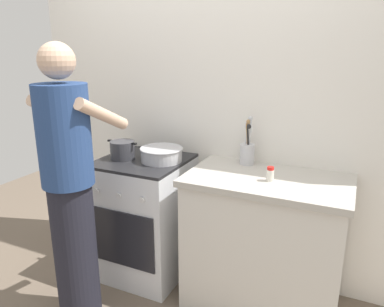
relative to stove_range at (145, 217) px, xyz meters
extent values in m
plane|color=#6B5B4C|center=(0.35, -0.15, -0.45)|extent=(6.00, 6.00, 0.00)
cube|color=silver|center=(0.55, 0.35, 0.80)|extent=(3.20, 0.10, 2.50)
cube|color=silver|center=(0.90, 0.00, -0.02)|extent=(0.96, 0.56, 0.86)
cube|color=#B7B2A8|center=(0.90, 0.00, 0.43)|extent=(1.00, 0.60, 0.04)
cube|color=silver|center=(0.00, 0.00, -0.01)|extent=(0.60, 0.60, 0.88)
cube|color=#232326|center=(0.00, 0.00, 0.44)|extent=(0.60, 0.60, 0.02)
cube|color=black|center=(0.00, -0.30, -0.03)|extent=(0.51, 0.01, 0.40)
cylinder|color=silver|center=(-0.18, -0.31, 0.29)|extent=(0.04, 0.01, 0.04)
cylinder|color=silver|center=(0.00, -0.31, 0.29)|extent=(0.04, 0.01, 0.04)
cylinder|color=silver|center=(0.18, -0.31, 0.29)|extent=(0.04, 0.01, 0.04)
cylinder|color=#38383D|center=(-0.14, -0.04, 0.51)|extent=(0.17, 0.17, 0.13)
cube|color=black|center=(-0.24, -0.04, 0.57)|extent=(0.04, 0.02, 0.01)
cube|color=black|center=(-0.04, -0.04, 0.57)|extent=(0.04, 0.02, 0.01)
cylinder|color=#B7B7BC|center=(0.14, 0.02, 0.50)|extent=(0.29, 0.29, 0.09)
torus|color=#B7B7BC|center=(0.14, 0.02, 0.54)|extent=(0.30, 0.30, 0.01)
cylinder|color=silver|center=(0.70, 0.21, 0.52)|extent=(0.10, 0.10, 0.14)
cylinder|color=silver|center=(0.71, 0.21, 0.60)|extent=(0.06, 0.04, 0.25)
sphere|color=silver|center=(0.71, 0.21, 0.73)|extent=(0.03, 0.03, 0.03)
cylinder|color=silver|center=(0.69, 0.21, 0.59)|extent=(0.02, 0.03, 0.23)
sphere|color=silver|center=(0.69, 0.21, 0.72)|extent=(0.03, 0.03, 0.03)
cylinder|color=black|center=(0.71, 0.20, 0.59)|extent=(0.03, 0.02, 0.23)
sphere|color=black|center=(0.71, 0.20, 0.72)|extent=(0.03, 0.03, 0.03)
cylinder|color=#9E7547|center=(0.71, 0.21, 0.60)|extent=(0.04, 0.03, 0.27)
sphere|color=#9E7547|center=(0.71, 0.21, 0.75)|extent=(0.03, 0.03, 0.03)
cylinder|color=#B7BABF|center=(0.71, 0.21, 0.61)|extent=(0.03, 0.04, 0.29)
sphere|color=#B7BABF|center=(0.71, 0.21, 0.77)|extent=(0.03, 0.03, 0.03)
cylinder|color=silver|center=(0.93, -0.06, 0.49)|extent=(0.04, 0.04, 0.07)
cylinder|color=red|center=(0.93, -0.06, 0.53)|extent=(0.04, 0.04, 0.02)
cylinder|color=black|center=(-0.13, -0.60, 0.00)|extent=(0.26, 0.26, 0.90)
cylinder|color=navy|center=(-0.13, -0.60, 0.74)|extent=(0.30, 0.30, 0.58)
sphere|color=#D3AA8C|center=(-0.13, -0.60, 1.15)|extent=(0.20, 0.20, 0.20)
cylinder|color=#D3AA8C|center=(-0.30, -0.46, 0.85)|extent=(0.07, 0.41, 0.24)
cylinder|color=#D3AA8C|center=(0.04, -0.46, 0.85)|extent=(0.07, 0.41, 0.24)
camera|label=1|loc=(1.36, -2.11, 1.21)|focal=34.08mm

